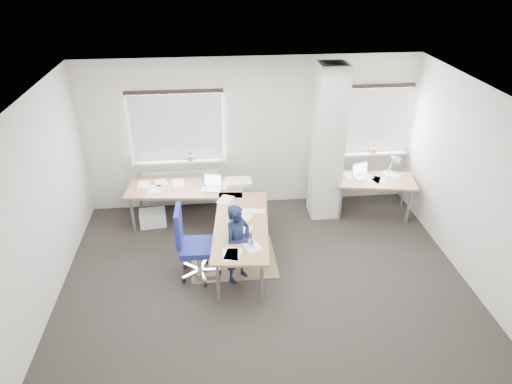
{
  "coord_description": "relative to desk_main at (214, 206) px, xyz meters",
  "views": [
    {
      "loc": [
        -0.67,
        -5.22,
        4.46
      ],
      "look_at": [
        -0.05,
        0.9,
        1.08
      ],
      "focal_mm": 32.0,
      "sensor_mm": 36.0,
      "label": 1
    }
  ],
  "objects": [
    {
      "name": "ground",
      "position": [
        0.71,
        -1.21,
        -0.69
      ],
      "size": [
        6.0,
        6.0,
        0.0
      ],
      "primitive_type": "plane",
      "color": "black",
      "rests_on": "ground"
    },
    {
      "name": "room_shell",
      "position": [
        0.89,
        -0.76,
        1.05
      ],
      "size": [
        6.04,
        5.04,
        2.82
      ],
      "color": "#B8B6A8",
      "rests_on": "ground"
    },
    {
      "name": "task_chair",
      "position": [
        -0.31,
        -0.88,
        -0.37
      ],
      "size": [
        0.64,
        0.63,
        1.17
      ],
      "rotation": [
        0.0,
        0.0,
        -0.03
      ],
      "color": "navy",
      "rests_on": "ground"
    },
    {
      "name": "white_crate",
      "position": [
        -1.11,
        0.63,
        -0.56
      ],
      "size": [
        0.48,
        0.36,
        0.27
      ],
      "primitive_type": "cube",
      "rotation": [
        0.0,
        0.0,
        0.11
      ],
      "color": "white",
      "rests_on": "ground"
    },
    {
      "name": "person",
      "position": [
        0.31,
        -1.01,
        -0.06
      ],
      "size": [
        0.54,
        0.53,
        1.26
      ],
      "primitive_type": "imported",
      "rotation": [
        0.0,
        0.0,
        0.74
      ],
      "color": "black",
      "rests_on": "ground"
    },
    {
      "name": "desk_main",
      "position": [
        0.0,
        0.0,
        0.0
      ],
      "size": [
        2.41,
        2.82,
        0.96
      ],
      "rotation": [
        0.0,
        0.0,
        -0.1
      ],
      "color": "brown",
      "rests_on": "ground"
    },
    {
      "name": "desk_side",
      "position": [
        2.89,
        0.59,
        -0.01
      ],
      "size": [
        1.5,
        0.93,
        1.22
      ],
      "rotation": [
        0.0,
        0.0,
        -0.17
      ],
      "color": "brown",
      "rests_on": "ground"
    },
    {
      "name": "floor_mat",
      "position": [
        0.27,
        -0.52,
        -0.69
      ],
      "size": [
        1.34,
        1.13,
        0.01
      ],
      "primitive_type": "cube",
      "rotation": [
        0.0,
        0.0,
        0.01
      ],
      "color": "olive",
      "rests_on": "ground"
    }
  ]
}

